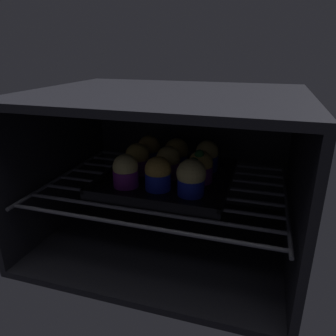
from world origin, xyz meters
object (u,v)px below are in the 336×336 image
Objects in this scene: muffin_row0_col1 at (157,174)px; muffin_row1_col2 at (200,167)px; muffin_row1_col0 at (138,159)px; muffin_row2_col2 at (207,156)px; muffin_row0_col2 at (191,177)px; muffin_row1_col1 at (168,162)px; baking_tray at (168,179)px; muffin_row2_col1 at (175,153)px; muffin_row0_col0 at (126,171)px; muffin_row2_col0 at (149,151)px.

muffin_row0_col1 is 10.62cm from muffin_row1_col2.
muffin_row1_col0 is 1.00× the size of muffin_row2_col2.
muffin_row1_col1 is at bearing 133.20° from muffin_row0_col2.
muffin_row0_col2 reaches higher than muffin_row1_col0.
muffin_row2_col2 is (0.40, 15.37, -0.26)cm from muffin_row0_col2.
muffin_row2_col1 is at bearing 92.71° from baking_tray.
muffin_row0_col1 is 0.97× the size of muffin_row2_col2.
muffin_row2_col2 is at bearing 45.14° from muffin_row0_col0.
muffin_row1_col0 is 7.61cm from muffin_row1_col1.
muffin_row2_col1 is (7.12, -0.10, -0.08)cm from muffin_row2_col0.
muffin_row0_col0 is 0.96× the size of muffin_row1_col0.
muffin_row1_col2 reaches higher than muffin_row2_col1.
muffin_row2_col1 is (-0.12, 14.56, 0.10)cm from muffin_row0_col1.
muffin_row0_col2 is at bearing -46.54° from baking_tray.
baking_tray is 3.91× the size of muffin_row2_col1.
muffin_row0_col1 is 16.36cm from muffin_row2_col0.
muffin_row0_col0 is 0.93× the size of muffin_row1_col2.
muffin_row2_col1 is at bearing -178.77° from muffin_row2_col2.
muffin_row1_col2 is (8.00, -0.59, -0.03)cm from muffin_row1_col1.
muffin_row1_col0 is 10.37cm from muffin_row2_col1.
muffin_row0_col0 is 0.97× the size of muffin_row2_col1.
muffin_row2_col1 is (-8.19, 7.66, 0.06)cm from muffin_row1_col2.
muffin_row1_col1 is (-7.63, 8.12, -0.31)cm from muffin_row0_col2.
muffin_row0_col2 reaches higher than muffin_row1_col1.
muffin_row0_col2 reaches higher than muffin_row2_col0.
muffin_row2_col1 is at bearing 136.93° from muffin_row1_col2.
muffin_row1_col0 is 1.01× the size of muffin_row1_col1.
muffin_row1_col1 is (-0.16, 0.24, 4.08)cm from baking_tray.
muffin_row2_col0 reaches higher than muffin_row2_col1.
muffin_row0_col2 is at bearing -92.85° from muffin_row1_col2.
muffin_row1_col1 is at bearing 175.81° from muffin_row1_col2.
muffin_row0_col1 is at bearing -91.75° from baking_tray.
muffin_row1_col1 is at bearing 1.26° from muffin_row1_col0.
muffin_row2_col2 is (8.21, 0.18, 0.01)cm from muffin_row2_col1.
muffin_row1_col2 is at bearing 40.56° from muffin_row0_col1.
muffin_row0_col1 is (7.15, 0.57, 0.04)cm from muffin_row0_col0.
muffin_row0_col0 is at bearing -133.30° from baking_tray.
muffin_row2_col0 is at bearing 134.31° from muffin_row0_col2.
muffin_row2_col2 is (8.09, 14.74, 0.11)cm from muffin_row0_col1.
muffin_row2_col1 and muffin_row2_col2 have the same top height.
muffin_row2_col2 is (15.33, 0.07, -0.06)cm from muffin_row2_col0.
muffin_row0_col2 is 1.03× the size of muffin_row1_col0.
muffin_row0_col1 is (-0.22, -7.25, 4.02)cm from baking_tray.
muffin_row1_col2 reaches higher than baking_tray.
muffin_row1_col2 is at bearing 26.17° from muffin_row0_col0.
muffin_row1_col1 is at bearing -137.91° from muffin_row2_col2.
muffin_row0_col2 is 11.14cm from muffin_row1_col1.
muffin_row1_col0 reaches higher than muffin_row0_col0.
muffin_row1_col2 is 7.84cm from muffin_row2_col2.
baking_tray is 11.71cm from muffin_row0_col2.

